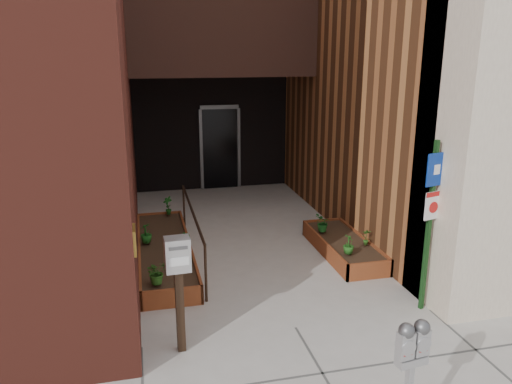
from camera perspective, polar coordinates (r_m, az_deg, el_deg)
ground at (r=6.88m, az=4.55°, el=-15.21°), size 80.00×80.00×0.00m
planter_left at (r=8.97m, az=-10.38°, el=-6.77°), size 0.90×3.60×0.30m
planter_right at (r=9.18m, az=9.94°, el=-6.20°), size 0.80×2.20×0.30m
handrail at (r=8.74m, az=-7.29°, el=-2.95°), size 0.04×3.34×0.90m
parking_meter at (r=4.69m, az=17.40°, el=-17.18°), size 0.31×0.16×1.35m
sign_post at (r=7.11m, az=19.41°, el=-1.83°), size 0.33×0.12×2.43m
payment_dropbox at (r=5.98m, az=-8.88°, el=-8.86°), size 0.30×0.24×1.47m
shrub_left_a at (r=7.40m, az=-11.28°, el=-8.97°), size 0.43×0.43×0.35m
shrub_left_b at (r=8.22m, az=-8.13°, el=-6.07°), size 0.29×0.29×0.39m
shrub_left_c at (r=8.95m, az=-12.46°, el=-4.59°), size 0.28×0.28×0.35m
shrub_left_d at (r=10.36m, az=-10.03°, el=-1.54°), size 0.28×0.28×0.38m
shrub_right_a at (r=8.42m, az=10.55°, el=-5.89°), size 0.21×0.21×0.32m
shrub_right_b at (r=8.84m, az=12.51°, el=-5.04°), size 0.20×0.20×0.29m
shrub_right_c at (r=9.34m, az=7.62°, el=-3.55°), size 0.41×0.41×0.33m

